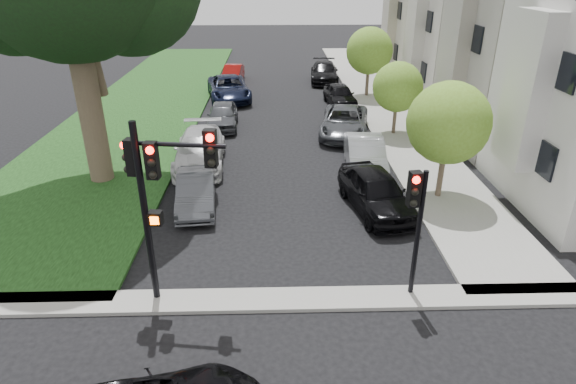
{
  "coord_description": "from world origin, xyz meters",
  "views": [
    {
      "loc": [
        -0.4,
        -8.95,
        8.64
      ],
      "look_at": [
        0.0,
        5.0,
        2.0
      ],
      "focal_mm": 30.0,
      "sensor_mm": 36.0,
      "label": 1
    }
  ],
  "objects_px": {
    "car_parked_8": "(229,88)",
    "car_parked_9": "(233,73)",
    "car_parked_0": "(376,191)",
    "traffic_signal_secondary": "(416,212)",
    "small_tree_c": "(369,51)",
    "car_parked_3": "(340,95)",
    "car_parked_5": "(196,191)",
    "car_parked_7": "(223,115)",
    "traffic_signal_main": "(158,183)",
    "car_parked_1": "(365,155)",
    "car_parked_6": "(200,150)",
    "car_parked_2": "(344,122)",
    "car_parked_4": "(324,72)",
    "small_tree_a": "(448,123)",
    "small_tree_b": "(398,87)"
  },
  "relations": [
    {
      "from": "car_parked_8",
      "to": "car_parked_9",
      "type": "height_order",
      "value": "car_parked_8"
    },
    {
      "from": "car_parked_0",
      "to": "traffic_signal_secondary",
      "type": "bearing_deg",
      "value": -102.27
    },
    {
      "from": "small_tree_c",
      "to": "car_parked_3",
      "type": "relative_size",
      "value": 1.16
    },
    {
      "from": "car_parked_5",
      "to": "car_parked_8",
      "type": "relative_size",
      "value": 0.7
    },
    {
      "from": "traffic_signal_secondary",
      "to": "car_parked_7",
      "type": "relative_size",
      "value": 0.93
    },
    {
      "from": "car_parked_5",
      "to": "traffic_signal_main",
      "type": "bearing_deg",
      "value": -95.21
    },
    {
      "from": "car_parked_0",
      "to": "car_parked_1",
      "type": "relative_size",
      "value": 1.0
    },
    {
      "from": "traffic_signal_main",
      "to": "car_parked_5",
      "type": "distance_m",
      "value": 6.48
    },
    {
      "from": "car_parked_6",
      "to": "car_parked_2",
      "type": "bearing_deg",
      "value": 27.15
    },
    {
      "from": "car_parked_0",
      "to": "car_parked_4",
      "type": "relative_size",
      "value": 0.89
    },
    {
      "from": "car_parked_1",
      "to": "car_parked_2",
      "type": "relative_size",
      "value": 0.86
    },
    {
      "from": "small_tree_c",
      "to": "car_parked_0",
      "type": "relative_size",
      "value": 1.03
    },
    {
      "from": "car_parked_0",
      "to": "car_parked_7",
      "type": "bearing_deg",
      "value": 111.7
    },
    {
      "from": "traffic_signal_main",
      "to": "car_parked_8",
      "type": "relative_size",
      "value": 0.91
    },
    {
      "from": "car_parked_7",
      "to": "car_parked_4",
      "type": "bearing_deg",
      "value": 56.6
    },
    {
      "from": "car_parked_4",
      "to": "car_parked_7",
      "type": "bearing_deg",
      "value": -116.73
    },
    {
      "from": "car_parked_0",
      "to": "car_parked_1",
      "type": "height_order",
      "value": "car_parked_0"
    },
    {
      "from": "car_parked_9",
      "to": "small_tree_a",
      "type": "bearing_deg",
      "value": -61.22
    },
    {
      "from": "car_parked_2",
      "to": "car_parked_9",
      "type": "height_order",
      "value": "car_parked_2"
    },
    {
      "from": "car_parked_1",
      "to": "car_parked_2",
      "type": "height_order",
      "value": "car_parked_1"
    },
    {
      "from": "car_parked_5",
      "to": "traffic_signal_secondary",
      "type": "bearing_deg",
      "value": -46.71
    },
    {
      "from": "small_tree_b",
      "to": "traffic_signal_secondary",
      "type": "xyz_separation_m",
      "value": [
        -2.89,
        -14.29,
        0.03
      ]
    },
    {
      "from": "car_parked_3",
      "to": "car_parked_6",
      "type": "bearing_deg",
      "value": -134.0
    },
    {
      "from": "traffic_signal_secondary",
      "to": "car_parked_7",
      "type": "height_order",
      "value": "traffic_signal_secondary"
    },
    {
      "from": "small_tree_b",
      "to": "car_parked_9",
      "type": "height_order",
      "value": "small_tree_b"
    },
    {
      "from": "car_parked_3",
      "to": "car_parked_2",
      "type": "bearing_deg",
      "value": -102.01
    },
    {
      "from": "traffic_signal_main",
      "to": "car_parked_1",
      "type": "distance_m",
      "value": 11.94
    },
    {
      "from": "traffic_signal_main",
      "to": "car_parked_9",
      "type": "bearing_deg",
      "value": 90.66
    },
    {
      "from": "traffic_signal_main",
      "to": "car_parked_3",
      "type": "relative_size",
      "value": 1.27
    },
    {
      "from": "car_parked_2",
      "to": "car_parked_8",
      "type": "xyz_separation_m",
      "value": [
        -7.02,
        7.86,
        0.05
      ]
    },
    {
      "from": "traffic_signal_secondary",
      "to": "car_parked_5",
      "type": "height_order",
      "value": "traffic_signal_secondary"
    },
    {
      "from": "small_tree_c",
      "to": "car_parked_1",
      "type": "relative_size",
      "value": 1.03
    },
    {
      "from": "car_parked_8",
      "to": "car_parked_1",
      "type": "bearing_deg",
      "value": -71.51
    },
    {
      "from": "small_tree_b",
      "to": "small_tree_c",
      "type": "xyz_separation_m",
      "value": [
        0.0,
        8.52,
        0.52
      ]
    },
    {
      "from": "traffic_signal_secondary",
      "to": "car_parked_2",
      "type": "height_order",
      "value": "traffic_signal_secondary"
    },
    {
      "from": "car_parked_3",
      "to": "traffic_signal_secondary",
      "type": "bearing_deg",
      "value": -98.91
    },
    {
      "from": "small_tree_c",
      "to": "car_parked_4",
      "type": "relative_size",
      "value": 0.91
    },
    {
      "from": "small_tree_b",
      "to": "car_parked_4",
      "type": "distance_m",
      "value": 13.79
    },
    {
      "from": "car_parked_7",
      "to": "car_parked_0",
      "type": "bearing_deg",
      "value": -59.8
    },
    {
      "from": "small_tree_a",
      "to": "car_parked_3",
      "type": "relative_size",
      "value": 1.15
    },
    {
      "from": "traffic_signal_secondary",
      "to": "car_parked_6",
      "type": "distance_m",
      "value": 12.55
    },
    {
      "from": "small_tree_a",
      "to": "traffic_signal_main",
      "type": "xyz_separation_m",
      "value": [
        -9.59,
        -6.24,
        0.46
      ]
    },
    {
      "from": "car_parked_1",
      "to": "car_parked_6",
      "type": "bearing_deg",
      "value": 177.26
    },
    {
      "from": "car_parked_2",
      "to": "small_tree_b",
      "type": "bearing_deg",
      "value": 8.51
    },
    {
      "from": "small_tree_c",
      "to": "car_parked_8",
      "type": "bearing_deg",
      "value": -176.77
    },
    {
      "from": "car_parked_6",
      "to": "car_parked_9",
      "type": "xyz_separation_m",
      "value": [
        0.21,
        17.9,
        -0.14
      ]
    },
    {
      "from": "small_tree_c",
      "to": "car_parked_8",
      "type": "xyz_separation_m",
      "value": [
        -9.76,
        -0.55,
        -2.39
      ]
    },
    {
      "from": "car_parked_1",
      "to": "car_parked_4",
      "type": "height_order",
      "value": "car_parked_1"
    },
    {
      "from": "traffic_signal_main",
      "to": "car_parked_6",
      "type": "height_order",
      "value": "traffic_signal_main"
    },
    {
      "from": "car_parked_9",
      "to": "small_tree_c",
      "type": "bearing_deg",
      "value": -23.3
    }
  ]
}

